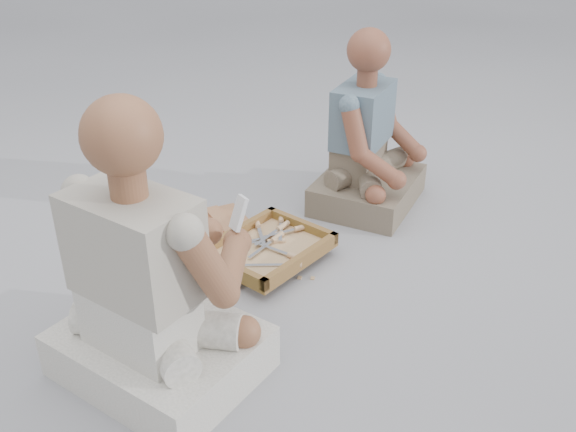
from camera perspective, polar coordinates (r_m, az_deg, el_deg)
ground at (r=2.23m, az=3.18°, el=-9.10°), size 60.00×60.00×0.00m
carved_panel at (r=2.64m, az=-9.14°, el=-2.34°), size 0.66×0.50×0.04m
tool_tray at (r=2.49m, az=-1.76°, el=-2.94°), size 0.50×0.44×0.06m
chisel_0 at (r=2.59m, az=0.86°, el=-1.12°), size 0.22×0.06×0.02m
chisel_1 at (r=2.53m, az=-1.26°, el=-2.10°), size 0.22×0.08×0.02m
chisel_2 at (r=2.53m, az=-1.54°, el=-2.30°), size 0.20×0.13×0.02m
chisel_3 at (r=2.38m, az=-0.12°, el=-4.36°), size 0.19×0.15×0.02m
chisel_4 at (r=2.62m, az=-2.70°, el=-0.82°), size 0.12×0.20×0.02m
chisel_5 at (r=2.42m, az=0.29°, el=-3.53°), size 0.08×0.22×0.02m
chisel_6 at (r=2.56m, az=-1.63°, el=-1.83°), size 0.22×0.06×0.02m
chisel_7 at (r=2.59m, az=-0.73°, el=-1.10°), size 0.22×0.08×0.02m
chisel_8 at (r=2.65m, az=-0.61°, el=-0.41°), size 0.15×0.18×0.02m
wood_chip_0 at (r=2.42m, az=2.21°, el=-5.54°), size 0.02×0.02×0.00m
wood_chip_1 at (r=2.50m, az=-0.69°, el=-4.30°), size 0.02×0.02×0.00m
wood_chip_2 at (r=2.81m, az=-4.27°, el=-0.41°), size 0.02×0.02×0.00m
wood_chip_3 at (r=2.38m, az=-5.36°, el=-6.41°), size 0.02×0.02×0.00m
wood_chip_4 at (r=2.79m, az=0.94°, el=-0.55°), size 0.02×0.02×0.00m
wood_chip_5 at (r=2.40m, az=-2.72°, el=-5.84°), size 0.02×0.02×0.00m
wood_chip_6 at (r=2.78m, az=-0.11°, el=-0.59°), size 0.02×0.02×0.00m
wood_chip_7 at (r=2.81m, az=-3.25°, el=-0.38°), size 0.02×0.02×0.00m
wood_chip_8 at (r=2.49m, az=-0.51°, el=-4.52°), size 0.02×0.02×0.00m
wood_chip_9 at (r=2.83m, az=-1.91°, el=-0.07°), size 0.02×0.02×0.00m
wood_chip_10 at (r=2.40m, az=-6.27°, el=-6.11°), size 0.02×0.02×0.00m
wood_chip_11 at (r=2.42m, az=1.04°, el=-5.51°), size 0.02×0.02×0.00m
wood_chip_12 at (r=2.54m, az=-0.11°, el=-3.71°), size 0.02×0.02×0.00m
wood_chip_13 at (r=2.62m, az=0.57°, el=-2.65°), size 0.02×0.02×0.00m
wood_chip_14 at (r=2.63m, az=-5.09°, el=-2.65°), size 0.02×0.02×0.00m
craftsman at (r=1.88m, az=-12.01°, el=-6.44°), size 0.66×0.68×0.89m
companion at (r=2.87m, az=7.11°, el=5.92°), size 0.63×0.58×0.79m
mobile_phone at (r=1.98m, az=-4.40°, el=0.27°), size 0.05×0.05×0.11m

